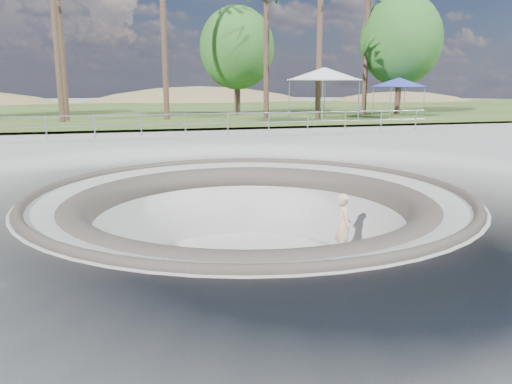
% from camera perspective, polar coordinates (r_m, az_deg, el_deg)
% --- Properties ---
extents(ground, '(180.00, 180.00, 0.00)m').
position_cam_1_polar(ground, '(11.77, -0.71, -0.14)').
color(ground, '#A9A9A3').
rests_on(ground, ground).
extents(skate_bowl, '(14.00, 14.00, 4.10)m').
position_cam_1_polar(skate_bowl, '(12.30, -0.69, -8.49)').
color(skate_bowl, '#A9A9A3').
rests_on(skate_bowl, ground).
extents(grass_strip, '(180.00, 36.00, 0.12)m').
position_cam_1_polar(grass_strip, '(45.29, -11.53, 9.11)').
color(grass_strip, '#315020').
rests_on(grass_strip, ground).
extents(distant_hills, '(103.20, 45.00, 28.60)m').
position_cam_1_polar(distant_hills, '(69.30, -9.40, 4.19)').
color(distant_hills, olive).
rests_on(distant_hills, ground).
extents(safety_railing, '(25.00, 0.06, 1.03)m').
position_cam_1_polar(safety_railing, '(23.39, -8.06, 7.64)').
color(safety_railing, '#979A9F').
rests_on(safety_railing, ground).
extents(skateboard, '(0.91, 0.36, 0.09)m').
position_cam_1_polar(skateboard, '(13.13, 9.84, -7.30)').
color(skateboard, brown).
rests_on(skateboard, ground).
extents(skater, '(0.49, 0.66, 1.65)m').
position_cam_1_polar(skater, '(12.87, 9.97, -3.74)').
color(skater, '#D0B486').
rests_on(skater, skateboard).
extents(canopy_white, '(5.99, 5.99, 3.23)m').
position_cam_1_polar(canopy_white, '(31.57, 7.81, 13.22)').
color(canopy_white, '#979A9F').
rests_on(canopy_white, ground).
extents(canopy_blue, '(5.29, 5.29, 2.67)m').
position_cam_1_polar(canopy_blue, '(36.58, 16.01, 11.95)').
color(canopy_blue, '#979A9F').
rests_on(canopy_blue, ground).
extents(bushy_tree_mid, '(5.47, 4.97, 7.89)m').
position_cam_1_polar(bushy_tree_mid, '(37.82, -2.19, 16.10)').
color(bushy_tree_mid, '#4F3A2D').
rests_on(bushy_tree_mid, ground).
extents(bushy_tree_right, '(6.20, 5.64, 8.95)m').
position_cam_1_polar(bushy_tree_right, '(40.48, 16.26, 16.33)').
color(bushy_tree_right, '#4F3A2D').
rests_on(bushy_tree_right, ground).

